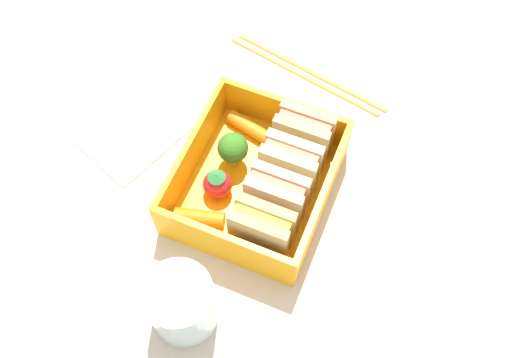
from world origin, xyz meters
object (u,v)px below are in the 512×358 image
Objects in this scene: sandwich_center_left at (290,166)px; sandwich_center_right at (262,229)px; carrot_stick_far_left at (251,128)px; chopstick_pair at (305,72)px; carrot_stick_left at (199,218)px; strawberry_far_left at (217,184)px; sandwich_left at (303,136)px; folded_napkin at (146,123)px; broccoli_floret at (233,148)px; sandwich_center at (276,197)px; drinking_glass at (182,304)px.

sandwich_center_left and sandwich_center_right have the same top height.
sandwich_center_right is 1.18× the size of carrot_stick_far_left.
carrot_stick_left is at bearing -7.91° from chopstick_pair.
chopstick_pair is (-18.43, 2.77, -2.45)cm from strawberry_far_left.
sandwich_left is at bearing 180.00° from sandwich_center_left.
carrot_stick_left is at bearing 50.96° from folded_napkin.
broccoli_floret reaches higher than chopstick_pair.
sandwich_center_right is 1.47× the size of broccoli_floret.
chopstick_pair is (-18.25, -3.42, -4.03)cm from sandwich_center.
sandwich_left is 0.86× the size of drinking_glass.
carrot_stick_far_left is 0.73× the size of drinking_glass.
carrot_stick_far_left is (-11.31, -5.88, -2.44)cm from sandwich_center_right.
sandwich_center_right reaches higher than folded_napkin.
sandwich_left is at bearing 180.00° from sandwich_center.
chopstick_pair is (-14.63, 2.69, -3.48)cm from broccoli_floret.
sandwich_center_left is 1.47× the size of broccoli_floret.
broccoli_floret reaches higher than carrot_stick_far_left.
broccoli_floret reaches higher than carrot_stick_left.
carrot_stick_left is at bearing -40.61° from sandwich_center_left.
carrot_stick_far_left is 0.38× the size of folded_napkin.
carrot_stick_left is 0.66× the size of drinking_glass.
carrot_stick_left is (3.75, -0.31, -0.81)cm from strawberry_far_left.
sandwich_center_left reaches higher than drinking_glass.
sandwich_left and sandwich_center have the same top height.
chopstick_pair is at bearing -169.38° from sandwich_center.
strawberry_far_left reaches higher than chopstick_pair.
strawberry_far_left is 0.25× the size of folded_napkin.
sandwich_center_right is 1.78× the size of strawberry_far_left.
drinking_glass is (12.68, -3.95, -0.67)cm from sandwich_center.
sandwich_center is at bearing 74.33° from folded_napkin.
chopstick_pair is at bearing 133.89° from folded_napkin.
folded_napkin is (13.39, -13.92, -0.15)cm from chopstick_pair.
broccoli_floret is at bearing -10.43° from chopstick_pair.
sandwich_center_right is at bearing 40.03° from broccoli_floret.
carrot_stick_left reaches higher than folded_napkin.
sandwich_center is 0.86× the size of drinking_glass.
drinking_glass is at bearing -17.31° from sandwich_center.
chopstick_pair is (-22.18, 3.08, -1.65)cm from carrot_stick_left.
folded_napkin is at bearing -93.97° from sandwich_center_left.
strawberry_far_left is at bearing -58.23° from sandwich_center_left.
sandwich_left is at bearing 98.06° from folded_napkin.
sandwich_left is 1.00× the size of sandwich_center_right.
folded_napkin is (2.78, -11.47, -1.74)cm from carrot_stick_far_left.
sandwich_center reaches higher than drinking_glass.
sandwich_left is at bearing 86.82° from carrot_stick_far_left.
drinking_glass is (12.50, 2.24, 0.90)cm from strawberry_far_left.
carrot_stick_left reaches higher than carrot_stick_far_left.
broccoli_floret is (-3.62, -6.12, -0.55)cm from sandwich_center.
sandwich_left is 10.98cm from sandwich_center_right.
chopstick_pair is (-21.92, -3.42, -4.03)cm from sandwich_center_right.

